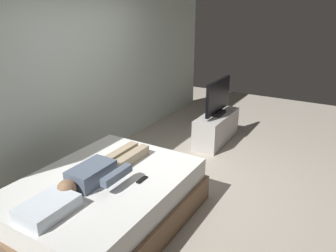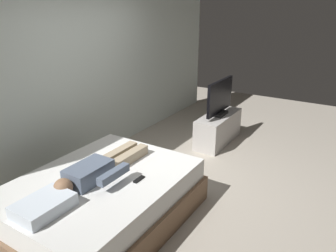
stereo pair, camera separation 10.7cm
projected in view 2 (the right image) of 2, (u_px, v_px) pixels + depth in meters
ground_plane at (187, 190)px, 4.12m from camera, size 10.00×10.00×0.00m
back_wall at (99, 63)px, 4.82m from camera, size 6.40×0.10×2.80m
bed at (102, 200)px, 3.44m from camera, size 2.02×1.54×0.54m
pillow at (44, 206)px, 2.77m from camera, size 0.48×0.34×0.12m
person at (99, 169)px, 3.35m from camera, size 1.26×0.46×0.18m
remote at (139, 179)px, 3.29m from camera, size 0.15×0.04×0.02m
tv_stand at (218, 129)px, 5.46m from camera, size 1.10×0.40×0.50m
tv at (220, 98)px, 5.27m from camera, size 0.88×0.20×0.59m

